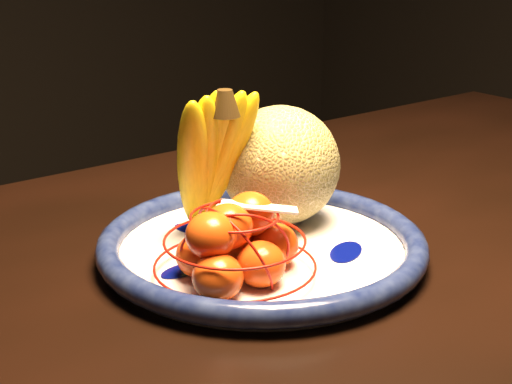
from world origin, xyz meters
TOP-DOWN VIEW (x-y plane):
  - dining_table at (-0.10, -0.08)m, footprint 1.49×0.91m
  - fruit_bowl at (-0.22, -0.03)m, footprint 0.34×0.34m
  - cantaloupe at (-0.16, 0.01)m, footprint 0.13×0.13m
  - banana_bunch at (-0.24, 0.03)m, footprint 0.12×0.11m
  - mandarin_bag at (-0.28, -0.07)m, footprint 0.17×0.17m
  - price_tag at (-0.26, -0.08)m, footprint 0.07×0.07m

SIDE VIEW (x-z plane):
  - dining_table at x=-0.10m, z-range 0.29..1.03m
  - fruit_bowl at x=-0.22m, z-range 0.74..0.77m
  - mandarin_bag at x=-0.28m, z-range 0.74..0.83m
  - cantaloupe at x=-0.16m, z-range 0.75..0.88m
  - price_tag at x=-0.26m, z-range 0.81..0.83m
  - banana_bunch at x=-0.24m, z-range 0.75..0.93m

